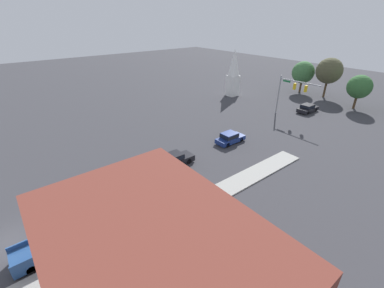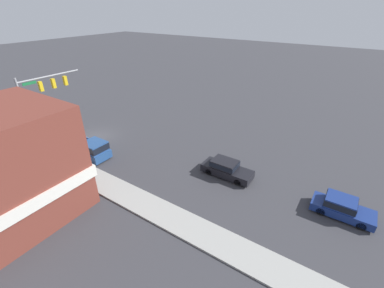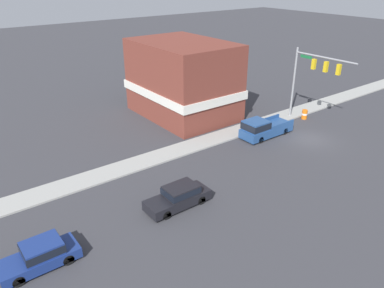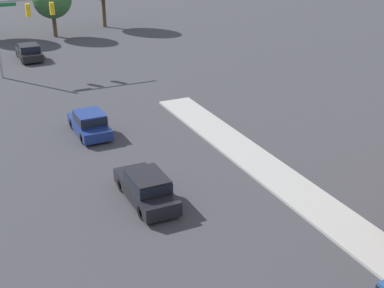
# 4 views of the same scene
# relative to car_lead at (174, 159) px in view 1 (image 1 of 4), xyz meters

# --- Properties ---
(ground_plane) EXTENTS (200.00, 200.00, 0.00)m
(ground_plane) POSITION_rel_car_lead_xyz_m (1.54, -16.84, -0.80)
(ground_plane) COLOR #38383D
(far_signal_assembly) EXTENTS (7.31, 0.49, 6.85)m
(far_signal_assembly) POSITION_rel_car_lead_xyz_m (-1.32, 25.04, 4.15)
(far_signal_assembly) COLOR gray
(far_signal_assembly) RESTS_ON ground
(car_lead) EXTENTS (1.79, 4.77, 1.54)m
(car_lead) POSITION_rel_car_lead_xyz_m (0.00, 0.00, 0.00)
(car_lead) COLOR black
(car_lead) RESTS_ON ground
(car_distant) EXTENTS (1.93, 4.44, 1.48)m
(car_distant) POSITION_rel_car_lead_xyz_m (-0.37, 30.15, -0.03)
(car_distant) COLOR black
(car_distant) RESTS_ON ground
(car_second_ahead) EXTENTS (1.82, 4.34, 1.53)m
(car_second_ahead) POSITION_rel_car_lead_xyz_m (-0.18, 9.61, -0.01)
(car_second_ahead) COLOR black
(car_second_ahead) RESTS_ON ground
(pickup_truck_parked) EXTENTS (2.07, 5.74, 1.95)m
(pickup_truck_parked) POSITION_rel_car_lead_xyz_m (4.81, -13.54, 0.15)
(pickup_truck_parked) COLOR black
(pickup_truck_parked) RESTS_ON ground
(church_steeple) EXTENTS (2.45, 2.45, 9.83)m
(church_steeple) POSITION_rel_car_lead_xyz_m (-16.65, 27.16, 4.34)
(church_steeple) COLOR white
(church_steeple) RESTS_ON ground
(backdrop_tree_left_far) EXTENTS (4.84, 4.84, 6.98)m
(backdrop_tree_left_far) POSITION_rel_car_lead_xyz_m (-8.79, 41.49, 3.75)
(backdrop_tree_left_far) COLOR #4C3823
(backdrop_tree_left_far) RESTS_ON ground
(backdrop_tree_left_mid) EXTENTS (5.29, 5.29, 8.28)m
(backdrop_tree_left_mid) POSITION_rel_car_lead_xyz_m (-3.42, 42.09, 4.81)
(backdrop_tree_left_mid) COLOR #4C3823
(backdrop_tree_left_mid) RESTS_ON ground
(backdrop_tree_center) EXTENTS (4.30, 4.30, 6.35)m
(backdrop_tree_center) POSITION_rel_car_lead_xyz_m (4.05, 39.07, 3.38)
(backdrop_tree_center) COLOR #4C3823
(backdrop_tree_center) RESTS_ON ground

